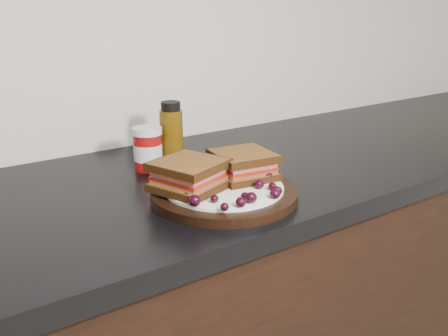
{
  "coord_description": "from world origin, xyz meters",
  "views": [
    {
      "loc": [
        -0.24,
        0.84,
        1.26
      ],
      "look_at": [
        0.26,
        1.57,
        0.96
      ],
      "focal_mm": 40.0,
      "sensor_mm": 36.0,
      "label": 1
    }
  ],
  "objects_px": {
    "oil_bottle": "(172,133)",
    "plate": "(224,193)",
    "condiment_jar": "(148,149)",
    "sandwich_left": "(189,175)"
  },
  "relations": [
    {
      "from": "oil_bottle",
      "to": "plate",
      "type": "bearing_deg",
      "value": -95.41
    },
    {
      "from": "sandwich_left",
      "to": "condiment_jar",
      "type": "height_order",
      "value": "condiment_jar"
    },
    {
      "from": "sandwich_left",
      "to": "condiment_jar",
      "type": "distance_m",
      "value": 0.21
    },
    {
      "from": "condiment_jar",
      "to": "oil_bottle",
      "type": "height_order",
      "value": "oil_bottle"
    },
    {
      "from": "sandwich_left",
      "to": "oil_bottle",
      "type": "height_order",
      "value": "oil_bottle"
    },
    {
      "from": "sandwich_left",
      "to": "condiment_jar",
      "type": "bearing_deg",
      "value": 64.81
    },
    {
      "from": "condiment_jar",
      "to": "sandwich_left",
      "type": "bearing_deg",
      "value": -95.17
    },
    {
      "from": "plate",
      "to": "sandwich_left",
      "type": "relative_size",
      "value": 2.36
    },
    {
      "from": "sandwich_left",
      "to": "oil_bottle",
      "type": "distance_m",
      "value": 0.23
    },
    {
      "from": "condiment_jar",
      "to": "plate",
      "type": "bearing_deg",
      "value": -79.92
    }
  ]
}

